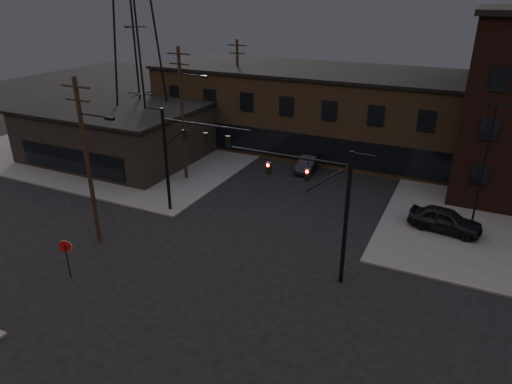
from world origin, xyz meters
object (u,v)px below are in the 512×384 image
traffic_signal_near (327,201)px  parked_car_lot_a (445,220)px  stop_sign (66,250)px  parked_car_lot_b (508,182)px  car_crossing (308,163)px  traffic_signal_far (180,151)px

traffic_signal_near → parked_car_lot_a: traffic_signal_near is taller
stop_sign → parked_car_lot_b: bearing=47.6°
car_crossing → parked_car_lot_a: bearing=-32.7°
stop_sign → parked_car_lot_a: size_ratio=0.51×
stop_sign → parked_car_lot_a: bearing=38.6°
traffic_signal_far → stop_sign: traffic_signal_far is taller
traffic_signal_near → stop_sign: size_ratio=3.23×
parked_car_lot_a → parked_car_lot_b: 11.03m
traffic_signal_near → car_crossing: traffic_signal_near is taller
traffic_signal_far → parked_car_lot_a: size_ratio=1.65×
traffic_signal_near → parked_car_lot_b: size_ratio=1.85×
stop_sign → traffic_signal_far: bearing=82.7°
parked_car_lot_a → car_crossing: bearing=67.4°
stop_sign → car_crossing: (6.64, 22.77, -1.14)m
traffic_signal_near → stop_sign: traffic_signal_near is taller
parked_car_lot_b → car_crossing: (-16.78, -2.90, -0.07)m
stop_sign → parked_car_lot_b: (23.42, 25.67, -1.07)m
traffic_signal_far → car_crossing: traffic_signal_far is taller
traffic_signal_near → traffic_signal_far: 12.57m
traffic_signal_near → parked_car_lot_b: (10.07, 19.18, -4.15)m
stop_sign → parked_car_lot_a: stop_sign is taller
stop_sign → parked_car_lot_a: 24.74m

